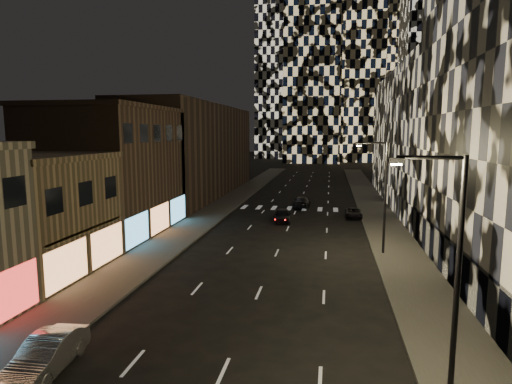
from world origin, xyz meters
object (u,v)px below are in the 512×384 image
at_px(streetlight_near, 451,266).
at_px(car_silver_parked, 46,355).
at_px(streetlight_far, 383,189).
at_px(car_dark_rightlane, 354,213).
at_px(car_dark_oncoming, 302,202).
at_px(car_dark_midlane, 282,215).

relative_size(streetlight_near, car_silver_parked, 1.98).
height_order(streetlight_near, streetlight_far, same).
xyz_separation_m(car_silver_parked, car_dark_rightlane, (14.20, 35.30, -0.20)).
bearing_deg(car_dark_rightlane, car_dark_oncoming, 136.26).
bearing_deg(streetlight_near, car_dark_midlane, 106.46).
bearing_deg(car_dark_rightlane, car_silver_parked, -112.39).
height_order(streetlight_far, car_silver_parked, streetlight_far).
bearing_deg(car_dark_midlane, streetlight_near, -79.98).
bearing_deg(car_silver_parked, car_dark_rightlane, 63.30).
distance_m(streetlight_near, car_silver_parked, 16.22).
distance_m(car_silver_parked, car_dark_rightlane, 38.05).
bearing_deg(streetlight_far, car_dark_midlane, 129.05).
xyz_separation_m(streetlight_near, car_dark_oncoming, (-7.79, 41.11, -4.64)).
height_order(car_silver_parked, car_dark_oncoming, car_silver_parked).
relative_size(car_silver_parked, car_dark_rightlane, 1.15).
bearing_deg(streetlight_far, car_silver_parked, -127.54).
xyz_separation_m(streetlight_far, car_dark_rightlane, (-1.35, 15.05, -4.80)).
distance_m(car_silver_parked, car_dark_midlane, 32.31).
height_order(streetlight_near, car_dark_oncoming, streetlight_near).
bearing_deg(streetlight_near, streetlight_far, 90.00).
relative_size(car_dark_oncoming, car_dark_rightlane, 1.24).
bearing_deg(streetlight_near, car_dark_rightlane, 92.21).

